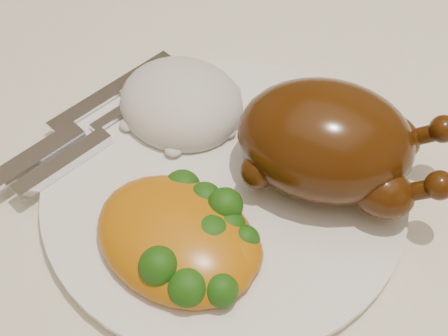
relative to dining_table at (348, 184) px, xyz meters
The scene contains 7 objects.
dining_table is the anchor object (origin of this frame).
tablecloth 0.07m from the dining_table, ahead, with size 1.73×1.03×0.18m.
dinner_plate 0.19m from the dining_table, 111.94° to the right, with size 0.28×0.28×0.01m, color white.
roast_chicken 0.18m from the dining_table, 87.64° to the right, with size 0.18×0.14×0.09m.
rice_mound 0.21m from the dining_table, 143.35° to the right, with size 0.11×0.10×0.06m.
mac_and_cheese 0.25m from the dining_table, 103.00° to the right, with size 0.14×0.11×0.05m.
cutlery 0.28m from the dining_table, 136.67° to the right, with size 0.06×0.20×0.01m.
Camera 1 is at (0.11, -0.39, 1.17)m, focal length 50.00 mm.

